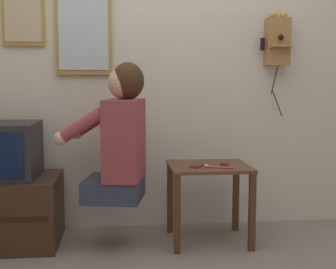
% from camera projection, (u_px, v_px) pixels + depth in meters
% --- Properties ---
extents(wall_back, '(6.80, 0.05, 2.55)m').
position_uv_depth(wall_back, '(145.00, 55.00, 3.42)').
color(wall_back, beige).
rests_on(wall_back, ground_plane).
extents(side_table, '(0.53, 0.47, 0.52)m').
position_uv_depth(side_table, '(209.00, 181.00, 3.14)').
color(side_table, '#51331E').
rests_on(side_table, ground_plane).
extents(person, '(0.58, 0.50, 0.88)m').
position_uv_depth(person, '(120.00, 137.00, 2.99)').
color(person, '#2D3347').
rests_on(person, ground_plane).
extents(tv_stand, '(0.70, 0.56, 0.45)m').
position_uv_depth(tv_stand, '(5.00, 211.00, 3.10)').
color(tv_stand, '#382316').
rests_on(tv_stand, ground_plane).
extents(television, '(0.47, 0.49, 0.36)m').
position_uv_depth(television, '(1.00, 150.00, 3.06)').
color(television, '#232326').
rests_on(television, tv_stand).
extents(wall_phone_antique, '(0.21, 0.19, 0.77)m').
position_uv_depth(wall_phone_antique, '(277.00, 41.00, 3.42)').
color(wall_phone_antique, '#9E6B3D').
extents(framed_picture, '(0.29, 0.03, 0.40)m').
position_uv_depth(framed_picture, '(23.00, 17.00, 3.26)').
color(framed_picture, olive).
extents(wall_mirror, '(0.40, 0.04, 0.66)m').
position_uv_depth(wall_mirror, '(83.00, 28.00, 3.31)').
color(wall_mirror, olive).
extents(cell_phone_held, '(0.12, 0.14, 0.01)m').
position_uv_depth(cell_phone_held, '(197.00, 166.00, 3.06)').
color(cell_phone_held, maroon).
rests_on(cell_phone_held, side_table).
extents(cell_phone_spare, '(0.08, 0.13, 0.01)m').
position_uv_depth(cell_phone_spare, '(224.00, 163.00, 3.16)').
color(cell_phone_spare, maroon).
rests_on(cell_phone_spare, side_table).
extents(toothbrush, '(0.18, 0.07, 0.02)m').
position_uv_depth(toothbrush, '(217.00, 167.00, 3.00)').
color(toothbrush, '#D83F4C').
rests_on(toothbrush, side_table).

